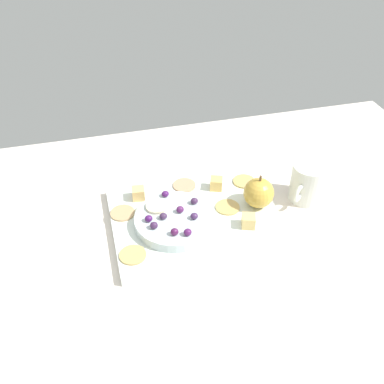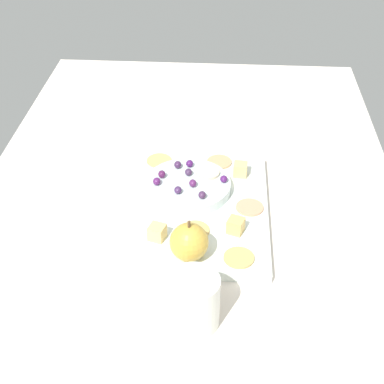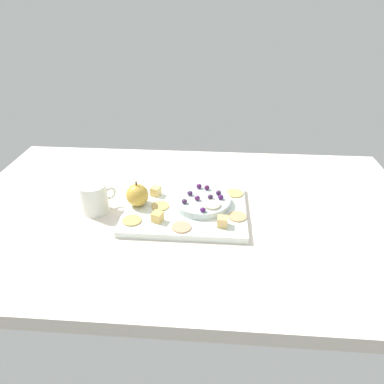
# 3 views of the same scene
# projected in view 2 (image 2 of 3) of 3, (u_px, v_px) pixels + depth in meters

# --- Properties ---
(table) EXTENTS (1.41, 0.86, 0.04)m
(table) POSITION_uv_depth(u_px,v_px,m) (186.00, 219.00, 1.12)
(table) COLOR silver
(table) RESTS_ON ground
(platter) EXTENTS (0.36, 0.28, 0.02)m
(platter) POSITION_uv_depth(u_px,v_px,m) (194.00, 210.00, 1.09)
(platter) COLOR white
(platter) RESTS_ON table
(serving_dish) EXTENTS (0.17, 0.17, 0.02)m
(serving_dish) POSITION_uv_depth(u_px,v_px,m) (189.00, 186.00, 1.12)
(serving_dish) COLOR silver
(serving_dish) RESTS_ON platter
(apple_whole) EXTENTS (0.07, 0.07, 0.07)m
(apple_whole) POSITION_uv_depth(u_px,v_px,m) (189.00, 242.00, 0.95)
(apple_whole) COLOR gold
(apple_whole) RESTS_ON platter
(apple_stem) EXTENTS (0.01, 0.00, 0.01)m
(apple_stem) POSITION_uv_depth(u_px,v_px,m) (189.00, 224.00, 0.93)
(apple_stem) COLOR brown
(apple_stem) RESTS_ON apple_whole
(cheese_cube_0) EXTENTS (0.04, 0.04, 0.03)m
(cheese_cube_0) POSITION_uv_depth(u_px,v_px,m) (236.00, 226.00, 1.02)
(cheese_cube_0) COLOR #F4C468
(cheese_cube_0) RESTS_ON platter
(cheese_cube_1) EXTENTS (0.03, 0.03, 0.03)m
(cheese_cube_1) POSITION_uv_depth(u_px,v_px,m) (240.00, 169.00, 1.16)
(cheese_cube_1) COLOR #F2C476
(cheese_cube_1) RESTS_ON platter
(cheese_cube_2) EXTENTS (0.03, 0.03, 0.03)m
(cheese_cube_2) POSITION_uv_depth(u_px,v_px,m) (157.00, 232.00, 1.00)
(cheese_cube_2) COLOR #F4CE79
(cheese_cube_2) RESTS_ON platter
(cracker_0) EXTENTS (0.05, 0.05, 0.00)m
(cracker_0) POSITION_uv_depth(u_px,v_px,m) (195.00, 230.00, 1.02)
(cracker_0) COLOR tan
(cracker_0) RESTS_ON platter
(cracker_1) EXTENTS (0.05, 0.05, 0.00)m
(cracker_1) POSITION_uv_depth(u_px,v_px,m) (159.00, 161.00, 1.21)
(cracker_1) COLOR tan
(cracker_1) RESTS_ON platter
(cracker_2) EXTENTS (0.05, 0.05, 0.00)m
(cracker_2) POSITION_uv_depth(u_px,v_px,m) (239.00, 258.00, 0.97)
(cracker_2) COLOR tan
(cracker_2) RESTS_ON platter
(cracker_3) EXTENTS (0.05, 0.05, 0.00)m
(cracker_3) POSITION_uv_depth(u_px,v_px,m) (219.00, 162.00, 1.20)
(cracker_3) COLOR tan
(cracker_3) RESTS_ON platter
(cracker_4) EXTENTS (0.05, 0.05, 0.00)m
(cracker_4) POSITION_uv_depth(u_px,v_px,m) (250.00, 207.00, 1.08)
(cracker_4) COLOR tan
(cracker_4) RESTS_ON platter
(grape_0) EXTENTS (0.02, 0.01, 0.02)m
(grape_0) POSITION_uv_depth(u_px,v_px,m) (162.00, 174.00, 1.12)
(grape_0) COLOR #501C4B
(grape_0) RESTS_ON serving_dish
(grape_1) EXTENTS (0.02, 0.01, 0.01)m
(grape_1) POSITION_uv_depth(u_px,v_px,m) (178.00, 190.00, 1.08)
(grape_1) COLOR #432854
(grape_1) RESTS_ON serving_dish
(grape_2) EXTENTS (0.02, 0.01, 0.02)m
(grape_2) POSITION_uv_depth(u_px,v_px,m) (178.00, 165.00, 1.15)
(grape_2) COLOR #41244B
(grape_2) RESTS_ON serving_dish
(grape_3) EXTENTS (0.02, 0.01, 0.01)m
(grape_3) POSITION_uv_depth(u_px,v_px,m) (202.00, 195.00, 1.07)
(grape_3) COLOR #44284B
(grape_3) RESTS_ON serving_dish
(grape_4) EXTENTS (0.02, 0.01, 0.01)m
(grape_4) POSITION_uv_depth(u_px,v_px,m) (190.00, 163.00, 1.15)
(grape_4) COLOR #4A195E
(grape_4) RESTS_ON serving_dish
(grape_5) EXTENTS (0.02, 0.01, 0.01)m
(grape_5) POSITION_uv_depth(u_px,v_px,m) (224.00, 179.00, 1.11)
(grape_5) COLOR #4B1B5E
(grape_5) RESTS_ON serving_dish
(grape_6) EXTENTS (0.02, 0.01, 0.01)m
(grape_6) POSITION_uv_depth(u_px,v_px,m) (193.00, 183.00, 1.10)
(grape_6) COLOR #572259
(grape_6) RESTS_ON serving_dish
(grape_7) EXTENTS (0.02, 0.01, 0.01)m
(grape_7) POSITION_uv_depth(u_px,v_px,m) (189.00, 172.00, 1.13)
(grape_7) COLOR #41294B
(grape_7) RESTS_ON serving_dish
(grape_8) EXTENTS (0.02, 0.01, 0.02)m
(grape_8) POSITION_uv_depth(u_px,v_px,m) (157.00, 181.00, 1.10)
(grape_8) COLOR #521E5A
(grape_8) RESTS_ON serving_dish
(apple_slice_0) EXTENTS (0.05, 0.05, 0.01)m
(apple_slice_0) POSITION_uv_depth(u_px,v_px,m) (208.00, 173.00, 1.13)
(apple_slice_0) COLOR beige
(apple_slice_0) RESTS_ON serving_dish
(cup) EXTENTS (0.10, 0.09, 0.09)m
(cup) POSITION_uv_depth(u_px,v_px,m) (194.00, 301.00, 0.85)
(cup) COLOR silver
(cup) RESTS_ON table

